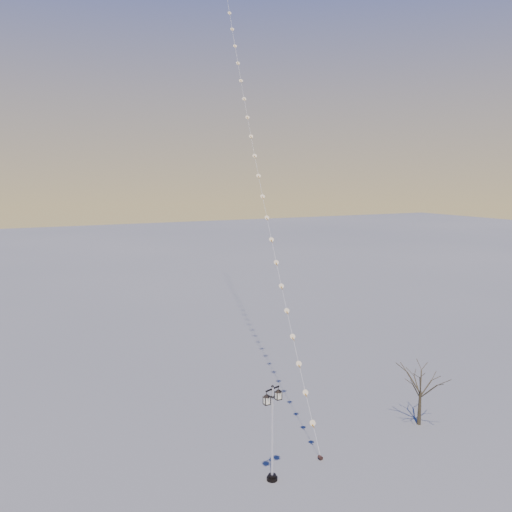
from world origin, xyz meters
TOP-DOWN VIEW (x-y plane):
  - ground at (0.00, 0.00)m, footprint 300.00×300.00m
  - street_lamp at (-3.49, 0.88)m, footprint 1.21×0.69m
  - bare_tree at (7.28, 2.12)m, footprint 2.32×2.32m
  - kite_train at (4.10, 19.67)m, footprint 9.38×37.09m

SIDE VIEW (x-z plane):
  - ground at x=0.00m, z-range 0.00..0.00m
  - bare_tree at x=7.28m, z-range 0.75..4.60m
  - street_lamp at x=-3.49m, z-range 0.26..5.19m
  - kite_train at x=4.10m, z-range -0.08..46.42m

